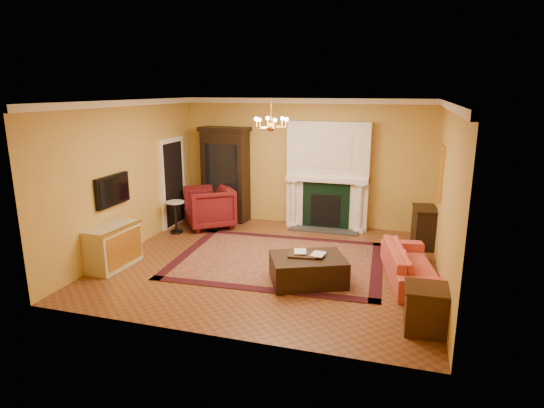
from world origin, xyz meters
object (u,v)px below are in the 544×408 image
at_px(pedestal_table, 176,215).
at_px(console_table, 424,228).
at_px(leather_ottoman, 308,269).
at_px(coral_sofa, 412,259).
at_px(china_cabinet, 226,176).
at_px(commode, 113,246).
at_px(wingback_armchair, 209,205).
at_px(end_table, 425,310).

bearing_deg(pedestal_table, console_table, 6.66).
distance_m(pedestal_table, leather_ottoman, 3.95).
bearing_deg(coral_sofa, china_cabinet, 48.89).
bearing_deg(console_table, china_cabinet, 164.06).
bearing_deg(leather_ottoman, coral_sofa, -3.86).
relative_size(china_cabinet, pedestal_table, 2.99).
xyz_separation_m(commode, console_table, (5.51, 2.80, 0.01)).
height_order(china_cabinet, coral_sofa, china_cabinet).
relative_size(wingback_armchair, pedestal_table, 1.44).
bearing_deg(pedestal_table, commode, -93.07).
height_order(commode, coral_sofa, commode).
bearing_deg(china_cabinet, pedestal_table, -112.16).
xyz_separation_m(china_cabinet, coral_sofa, (4.47, -2.58, -0.72)).
bearing_deg(end_table, commode, 171.87).
xyz_separation_m(commode, coral_sofa, (5.27, 0.93, -0.01)).
xyz_separation_m(wingback_armchair, leather_ottoman, (2.93, -2.50, -0.29)).
distance_m(pedestal_table, commode, 2.18).
bearing_deg(end_table, coral_sofa, 95.99).
bearing_deg(commode, console_table, 30.11).
distance_m(coral_sofa, console_table, 1.89).
bearing_deg(wingback_armchair, coral_sofa, 30.60).
bearing_deg(china_cabinet, wingback_armchair, -96.30).
bearing_deg(commode, china_cabinet, 80.27).
height_order(commode, leather_ottoman, commode).
xyz_separation_m(pedestal_table, commode, (-0.12, -2.17, -0.03)).
distance_m(commode, leather_ottoman, 3.61).
relative_size(china_cabinet, commode, 2.08).
relative_size(wingback_armchair, end_table, 1.74).
height_order(console_table, leather_ottoman, console_table).
bearing_deg(leather_ottoman, wingback_armchair, 115.47).
xyz_separation_m(china_cabinet, console_table, (4.71, -0.71, -0.70)).
distance_m(commode, coral_sofa, 5.35).
bearing_deg(end_table, pedestal_table, 151.02).
bearing_deg(leather_ottoman, pedestal_table, 127.76).
relative_size(commode, coral_sofa, 0.54).
xyz_separation_m(wingback_armchair, console_table, (4.85, -0.01, -0.13)).
bearing_deg(pedestal_table, leather_ottoman, -28.14).
bearing_deg(commode, pedestal_table, 90.07).
bearing_deg(wingback_armchair, pedestal_table, -77.83).
bearing_deg(china_cabinet, console_table, -3.67).
xyz_separation_m(end_table, console_table, (0.06, 3.58, 0.10)).
bearing_deg(commode, end_table, -5.00).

